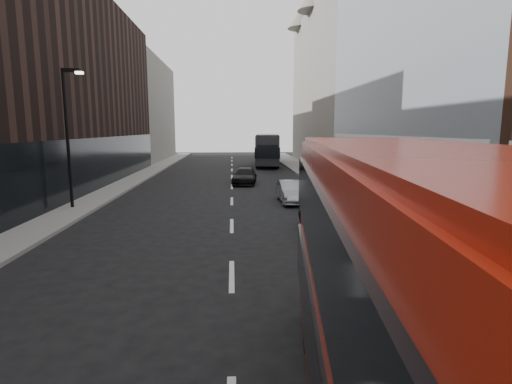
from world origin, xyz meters
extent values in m
cube|color=slate|center=(7.50, 25.00, 0.07)|extent=(3.00, 80.00, 0.15)
cube|color=slate|center=(-8.00, 25.00, 0.07)|extent=(2.00, 80.00, 0.15)
cube|color=#969BA0|center=(11.50, 21.00, 10.00)|extent=(5.00, 22.00, 20.00)
cube|color=silver|center=(9.15, 21.00, 1.90)|extent=(0.35, 21.00, 3.80)
cube|color=slate|center=(11.50, 44.00, 9.00)|extent=(5.00, 24.00, 18.00)
cone|color=slate|center=(9.50, 52.00, 19.50)|extent=(4.00, 4.00, 3.00)
cube|color=black|center=(-11.50, 30.00, 7.00)|extent=(5.00, 24.00, 14.00)
cube|color=slate|center=(-11.50, 52.00, 6.50)|extent=(5.00, 20.00, 13.00)
cylinder|color=black|center=(-8.30, 18.00, 3.65)|extent=(0.16, 0.16, 7.00)
cube|color=black|center=(-7.90, 18.00, 7.05)|extent=(0.90, 0.15, 0.18)
cube|color=#FFF2CC|center=(-7.50, 18.00, 6.93)|extent=(0.35, 0.22, 0.12)
cube|color=#9D1909|center=(2.05, 0.81, 2.13)|extent=(3.47, 9.95, 3.54)
cube|color=black|center=(2.05, 0.81, 1.55)|extent=(3.59, 10.02, 0.97)
cube|color=black|center=(2.05, 0.81, 3.06)|extent=(3.59, 10.02, 0.97)
cube|color=black|center=(2.69, 5.67, 1.68)|extent=(1.88, 0.32, 1.24)
cube|color=#9D1909|center=(2.05, 0.81, 3.93)|extent=(3.33, 9.55, 0.12)
cylinder|color=black|center=(1.50, 4.02, 0.44)|extent=(0.38, 0.91, 0.89)
cylinder|color=black|center=(3.40, 3.77, 0.44)|extent=(0.38, 0.91, 0.89)
cube|color=black|center=(4.13, 42.99, 1.94)|extent=(3.49, 11.12, 3.08)
cube|color=black|center=(4.13, 42.99, 1.74)|extent=(3.61, 11.18, 1.09)
cube|color=black|center=(3.62, 37.51, 1.89)|extent=(2.11, 0.28, 1.39)
cube|color=black|center=(4.64, 48.46, 1.89)|extent=(2.11, 0.28, 1.39)
cube|color=black|center=(4.13, 42.99, 3.51)|extent=(3.35, 10.67, 0.12)
cylinder|color=black|center=(3.37, 46.57, 0.50)|extent=(0.39, 1.02, 0.99)
cylinder|color=black|center=(5.54, 46.37, 0.50)|extent=(0.39, 1.02, 0.99)
cylinder|color=black|center=(2.72, 39.60, 0.50)|extent=(0.39, 1.02, 0.99)
cylinder|color=black|center=(4.89, 39.40, 0.50)|extent=(0.39, 1.02, 0.99)
imported|color=black|center=(3.95, 12.05, 0.78)|extent=(2.32, 4.73, 1.55)
imported|color=gray|center=(3.40, 19.43, 0.62)|extent=(1.39, 3.78, 1.24)
imported|color=black|center=(1.00, 27.42, 0.61)|extent=(2.16, 4.35, 1.22)
camera|label=1|loc=(0.04, -2.95, 4.17)|focal=28.00mm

